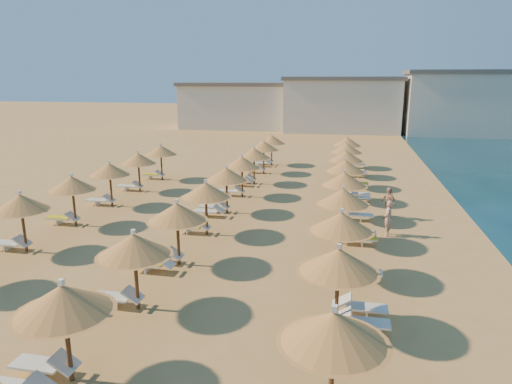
% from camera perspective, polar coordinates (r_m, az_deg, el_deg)
% --- Properties ---
extents(ground, '(220.00, 220.00, 0.00)m').
position_cam_1_polar(ground, '(20.23, 0.66, -6.42)').
color(ground, tan).
rests_on(ground, ground).
extents(hotel_blocks, '(46.48, 10.92, 8.10)m').
position_cam_1_polar(hotel_blocks, '(64.06, 11.87, 10.71)').
color(hotel_blocks, beige).
rests_on(hotel_blocks, ground).
extents(parasol_row_east, '(2.38, 34.69, 2.63)m').
position_cam_1_polar(parasol_row_east, '(21.62, 10.92, 0.45)').
color(parasol_row_east, brown).
rests_on(parasol_row_east, ground).
extents(parasol_row_west, '(2.38, 34.69, 2.63)m').
position_cam_1_polar(parasol_row_west, '(22.51, -4.91, 1.19)').
color(parasol_row_west, brown).
rests_on(parasol_row_west, ground).
extents(parasol_row_inland, '(2.38, 20.33, 2.63)m').
position_cam_1_polar(parasol_row_inland, '(25.24, -19.80, 1.80)').
color(parasol_row_inland, brown).
rests_on(parasol_row_inland, ground).
extents(loungers, '(15.96, 32.88, 0.66)m').
position_cam_1_polar(loungers, '(22.56, -1.91, -3.32)').
color(loungers, silver).
rests_on(loungers, ground).
extents(beachgoer_c, '(0.92, 1.01, 1.65)m').
position_cam_1_polar(beachgoer_c, '(24.49, 16.22, -1.31)').
color(beachgoer_c, tan).
rests_on(beachgoer_c, ground).
extents(beachgoer_a, '(0.46, 0.64, 1.66)m').
position_cam_1_polar(beachgoer_a, '(21.81, 16.16, -3.15)').
color(beachgoer_a, tan).
rests_on(beachgoer_a, ground).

